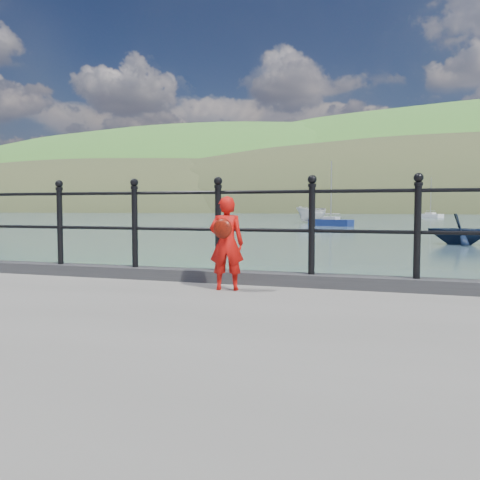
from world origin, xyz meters
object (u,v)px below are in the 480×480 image
(railing, at_px, (264,218))
(sailboat_port, at_px, (331,223))
(launch_navy, at_px, (460,229))
(child, at_px, (226,243))
(launch_white, at_px, (311,215))
(sailboat_deep, at_px, (430,216))

(railing, bearing_deg, sailboat_port, 96.88)
(launch_navy, bearing_deg, child, 169.93)
(child, bearing_deg, railing, -130.28)
(launch_navy, bearing_deg, launch_white, 23.00)
(railing, height_order, child, railing)
(child, relative_size, sailboat_deep, 0.14)
(sailboat_deep, bearing_deg, sailboat_port, -55.98)
(railing, distance_m, launch_navy, 23.32)
(sailboat_port, xyz_separation_m, sailboat_deep, (12.11, 51.07, 0.00))
(sailboat_port, relative_size, sailboat_deep, 0.88)
(sailboat_deep, bearing_deg, launch_navy, -44.10)
(railing, xyz_separation_m, launch_navy, (4.42, 22.88, -1.00))
(child, relative_size, sailboat_port, 0.16)
(child, distance_m, sailboat_port, 48.57)
(railing, bearing_deg, launch_navy, 79.07)
(launch_white, height_order, launch_navy, launch_white)
(launch_white, bearing_deg, sailboat_port, -42.68)
(launch_navy, relative_size, sailboat_port, 0.45)
(railing, height_order, launch_white, railing)
(launch_navy, height_order, sailboat_deep, sailboat_deep)
(sailboat_port, bearing_deg, launch_white, 132.90)
(railing, bearing_deg, launch_white, 99.41)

